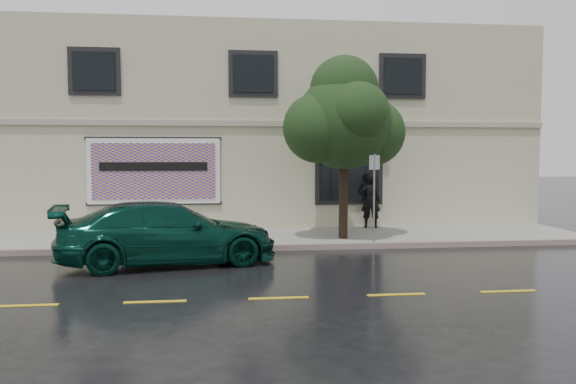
{
  "coord_description": "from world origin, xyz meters",
  "views": [
    {
      "loc": [
        -0.97,
        -13.48,
        2.64
      ],
      "look_at": [
        0.82,
        2.2,
        1.53
      ],
      "focal_mm": 35.0,
      "sensor_mm": 36.0,
      "label": 1
    }
  ],
  "objects": [
    {
      "name": "curb",
      "position": [
        0.0,
        1.5,
        0.07
      ],
      "size": [
        20.0,
        0.18,
        0.16
      ],
      "primitive_type": "cube",
      "color": "gray",
      "rests_on": "ground"
    },
    {
      "name": "sidewalk",
      "position": [
        0.0,
        3.25,
        0.07
      ],
      "size": [
        20.0,
        3.5,
        0.15
      ],
      "primitive_type": "cube",
      "color": "#9B9992",
      "rests_on": "ground"
    },
    {
      "name": "building",
      "position": [
        0.0,
        9.0,
        3.5
      ],
      "size": [
        20.0,
        8.12,
        7.0
      ],
      "color": "beige",
      "rests_on": "ground"
    },
    {
      "name": "pedestrian",
      "position": [
        3.86,
        4.6,
        1.05
      ],
      "size": [
        0.72,
        0.53,
        1.8
      ],
      "primitive_type": "imported",
      "rotation": [
        0.0,
        0.0,
        2.97
      ],
      "color": "black",
      "rests_on": "sidewalk"
    },
    {
      "name": "umbrella",
      "position": [
        3.86,
        4.6,
        2.3
      ],
      "size": [
        1.13,
        1.13,
        0.69
      ],
      "primitive_type": "imported",
      "rotation": [
        0.0,
        0.0,
        -0.24
      ],
      "color": "black",
      "rests_on": "pedestrian"
    },
    {
      "name": "ground",
      "position": [
        0.0,
        0.0,
        0.0
      ],
      "size": [
        90.0,
        90.0,
        0.0
      ],
      "primitive_type": "plane",
      "color": "black",
      "rests_on": "ground"
    },
    {
      "name": "fire_hydrant",
      "position": [
        -3.25,
        3.0,
        0.55
      ],
      "size": [
        0.34,
        0.32,
        0.82
      ],
      "rotation": [
        0.0,
        0.0,
        0.08
      ],
      "color": "silver",
      "rests_on": "sidewalk"
    },
    {
      "name": "car",
      "position": [
        -2.3,
        -0.07,
        0.74
      ],
      "size": [
        5.45,
        3.21,
        1.49
      ],
      "primitive_type": "imported",
      "rotation": [
        0.0,
        0.0,
        1.77
      ],
      "color": "#083328",
      "rests_on": "ground"
    },
    {
      "name": "road_marking",
      "position": [
        0.0,
        -3.5,
        0.01
      ],
      "size": [
        19.0,
        0.12,
        0.01
      ],
      "primitive_type": "cube",
      "color": "gold",
      "rests_on": "ground"
    },
    {
      "name": "billboard",
      "position": [
        -3.2,
        4.92,
        2.05
      ],
      "size": [
        4.3,
        0.16,
        2.2
      ],
      "color": "white",
      "rests_on": "ground"
    },
    {
      "name": "street_tree",
      "position": [
        2.48,
        2.48,
        3.52
      ],
      "size": [
        2.76,
        2.76,
        4.77
      ],
      "color": "black",
      "rests_on": "sidewalk"
    },
    {
      "name": "sign_pole",
      "position": [
        3.18,
        1.7,
        1.64
      ],
      "size": [
        0.3,
        0.05,
        2.46
      ],
      "rotation": [
        0.0,
        0.0,
        0.1
      ],
      "color": "gray",
      "rests_on": "sidewalk"
    }
  ]
}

